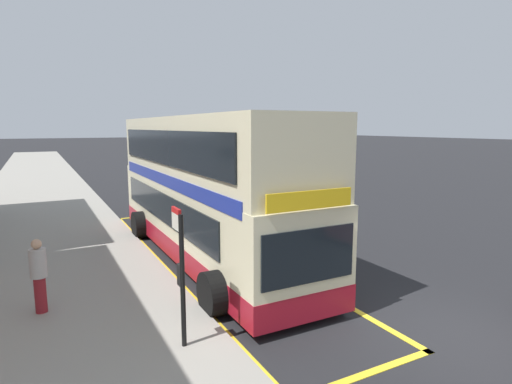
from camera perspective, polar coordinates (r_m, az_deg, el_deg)
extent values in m
plane|color=black|center=(37.83, -16.98, 2.31)|extent=(260.00, 260.00, 0.00)
cube|color=gray|center=(37.17, -27.63, 1.67)|extent=(6.00, 76.00, 0.14)
cube|color=beige|center=(13.33, -7.10, -3.07)|extent=(2.44, 11.47, 2.30)
cube|color=beige|center=(13.06, -7.28, 5.98)|extent=(2.42, 11.24, 1.90)
cube|color=maroon|center=(13.53, -7.03, -6.60)|extent=(2.46, 11.49, 0.60)
cube|color=navy|center=(13.14, -7.20, 1.92)|extent=(2.47, 10.55, 0.36)
cube|color=black|center=(13.27, -12.76, -1.96)|extent=(0.04, 9.17, 0.90)
cube|color=black|center=(12.67, -12.57, 5.97)|extent=(0.04, 10.09, 1.00)
cube|color=black|center=(8.31, 7.30, -8.71)|extent=(2.15, 0.04, 1.10)
cube|color=yellow|center=(8.04, 7.46, -1.08)|extent=(1.95, 0.04, 0.36)
cylinder|color=black|center=(9.44, -5.47, -13.59)|extent=(0.56, 1.00, 1.00)
cylinder|color=black|center=(10.64, 7.94, -10.98)|extent=(0.56, 1.00, 1.00)
cylinder|color=black|center=(16.12, -15.44, -4.33)|extent=(0.56, 1.00, 1.00)
cylinder|color=black|center=(16.85, -6.70, -3.49)|extent=(0.56, 1.00, 1.00)
cube|color=yellow|center=(13.00, -12.70, -9.68)|extent=(0.16, 14.40, 0.01)
cube|color=yellow|center=(14.03, -0.63, -8.06)|extent=(0.16, 14.40, 0.01)
cube|color=yellow|center=(7.84, 14.80, -22.94)|extent=(3.18, 0.16, 0.01)
cube|color=yellow|center=(20.04, -13.92, -3.15)|extent=(3.18, 0.16, 0.01)
cylinder|color=black|center=(7.73, -10.02, -11.97)|extent=(0.09, 0.09, 2.46)
cube|color=silver|center=(7.66, -10.82, -3.99)|extent=(0.05, 0.42, 0.30)
cube|color=red|center=(7.62, -10.86, -2.52)|extent=(0.05, 0.42, 0.10)
cube|color=black|center=(7.79, -10.26, -11.23)|extent=(0.06, 0.28, 0.40)
cube|color=#B2B5BA|center=(30.29, -4.17, 2.37)|extent=(1.76, 4.20, 0.72)
cube|color=black|center=(30.14, -4.11, 3.60)|extent=(1.52, 1.90, 0.60)
cylinder|color=black|center=(31.18, -6.70, 1.86)|extent=(0.22, 0.60, 0.60)
cylinder|color=black|center=(31.90, -3.57, 2.06)|extent=(0.22, 0.60, 0.60)
cylinder|color=black|center=(28.78, -4.83, 1.30)|extent=(0.22, 0.60, 0.60)
cylinder|color=black|center=(29.56, -1.49, 1.53)|extent=(0.22, 0.60, 0.60)
cylinder|color=maroon|center=(10.32, -27.39, -12.36)|extent=(0.24, 0.24, 0.79)
cylinder|color=#B7B2AD|center=(10.10, -27.68, -8.61)|extent=(0.34, 0.34, 0.62)
sphere|color=tan|center=(9.99, -27.85, -6.32)|extent=(0.21, 0.21, 0.21)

